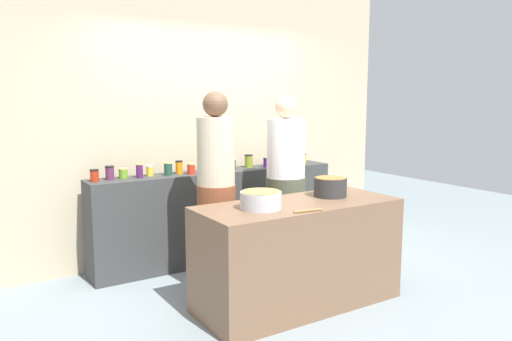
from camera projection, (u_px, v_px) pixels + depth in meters
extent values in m
plane|color=gray|center=(277.00, 292.00, 4.43)|extent=(12.00, 12.00, 0.00)
cube|color=tan|center=(202.00, 117.00, 5.42)|extent=(4.80, 0.12, 3.00)
cube|color=#353636|center=(218.00, 215.00, 5.28)|extent=(2.70, 0.36, 0.95)
cube|color=brown|center=(298.00, 254.00, 4.12)|extent=(1.70, 0.70, 0.87)
cylinder|color=#A82911|center=(94.00, 176.00, 4.54)|extent=(0.08, 0.08, 0.10)
cylinder|color=black|center=(94.00, 170.00, 4.53)|extent=(0.08, 0.08, 0.01)
cylinder|color=#56284A|center=(110.00, 174.00, 4.64)|extent=(0.08, 0.08, 0.12)
cylinder|color=black|center=(109.00, 167.00, 4.63)|extent=(0.08, 0.08, 0.01)
cylinder|color=#609822|center=(123.00, 174.00, 4.72)|extent=(0.08, 0.08, 0.09)
cylinder|color=#D6C666|center=(123.00, 169.00, 4.71)|extent=(0.09, 0.09, 0.01)
cylinder|color=#4D1B55|center=(139.00, 171.00, 4.75)|extent=(0.06, 0.06, 0.13)
cylinder|color=#D6C666|center=(139.00, 164.00, 4.74)|extent=(0.07, 0.07, 0.01)
cylinder|color=gold|center=(150.00, 171.00, 4.86)|extent=(0.07, 0.07, 0.09)
cylinder|color=silver|center=(150.00, 166.00, 4.85)|extent=(0.07, 0.07, 0.02)
cylinder|color=#1F4537|center=(168.00, 169.00, 4.90)|extent=(0.08, 0.08, 0.12)
cylinder|color=#D6C666|center=(168.00, 163.00, 4.89)|extent=(0.08, 0.08, 0.01)
cylinder|color=orange|center=(179.00, 168.00, 4.98)|extent=(0.07, 0.07, 0.12)
cylinder|color=black|center=(179.00, 161.00, 4.97)|extent=(0.07, 0.07, 0.01)
cylinder|color=red|center=(191.00, 169.00, 4.98)|extent=(0.08, 0.08, 0.10)
cylinder|color=#D6C666|center=(191.00, 164.00, 4.97)|extent=(0.08, 0.08, 0.02)
cylinder|color=brown|center=(219.00, 167.00, 5.15)|extent=(0.08, 0.08, 0.10)
cylinder|color=#D6C666|center=(219.00, 161.00, 5.14)|extent=(0.09, 0.09, 0.02)
cylinder|color=#38532D|center=(233.00, 164.00, 5.35)|extent=(0.07, 0.07, 0.10)
cylinder|color=silver|center=(233.00, 159.00, 5.34)|extent=(0.07, 0.07, 0.01)
cylinder|color=olive|center=(249.00, 161.00, 5.46)|extent=(0.09, 0.09, 0.13)
cylinder|color=black|center=(249.00, 155.00, 5.44)|extent=(0.09, 0.09, 0.01)
cylinder|color=#43135D|center=(266.00, 163.00, 5.45)|extent=(0.07, 0.07, 0.11)
cylinder|color=#D6C666|center=(266.00, 157.00, 5.44)|extent=(0.07, 0.07, 0.01)
cylinder|color=#3E1856|center=(284.00, 159.00, 5.69)|extent=(0.07, 0.07, 0.13)
cylinder|color=silver|center=(284.00, 152.00, 5.68)|extent=(0.07, 0.07, 0.01)
cylinder|color=#5D8A24|center=(295.00, 159.00, 5.71)|extent=(0.07, 0.07, 0.12)
cylinder|color=black|center=(295.00, 153.00, 5.70)|extent=(0.07, 0.07, 0.01)
cylinder|color=yellow|center=(302.00, 159.00, 5.80)|extent=(0.09, 0.09, 0.10)
cylinder|color=black|center=(302.00, 154.00, 5.79)|extent=(0.09, 0.09, 0.01)
cylinder|color=#B7B7BC|center=(261.00, 200.00, 3.82)|extent=(0.32, 0.32, 0.13)
cylinder|color=tan|center=(261.00, 191.00, 3.81)|extent=(0.30, 0.30, 0.00)
cylinder|color=#2D2D2D|center=(330.00, 187.00, 4.30)|extent=(0.28, 0.28, 0.16)
cylinder|color=#B96131|center=(330.00, 178.00, 4.29)|extent=(0.26, 0.26, 0.00)
cylinder|color=#9E703D|center=(308.00, 211.00, 3.73)|extent=(0.24, 0.05, 0.02)
cylinder|color=brown|center=(217.00, 238.00, 4.41)|extent=(0.34, 0.34, 0.96)
cylinder|color=#C6B295|center=(216.00, 151.00, 4.30)|extent=(0.33, 0.33, 0.59)
sphere|color=brown|center=(215.00, 104.00, 4.24)|extent=(0.22, 0.22, 0.22)
cylinder|color=#4D533E|center=(285.00, 223.00, 4.98)|extent=(0.39, 0.39, 0.94)
cylinder|color=white|center=(286.00, 148.00, 4.87)|extent=(0.38, 0.38, 0.57)
sphere|color=#D8A884|center=(286.00, 107.00, 4.81)|extent=(0.22, 0.22, 0.22)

